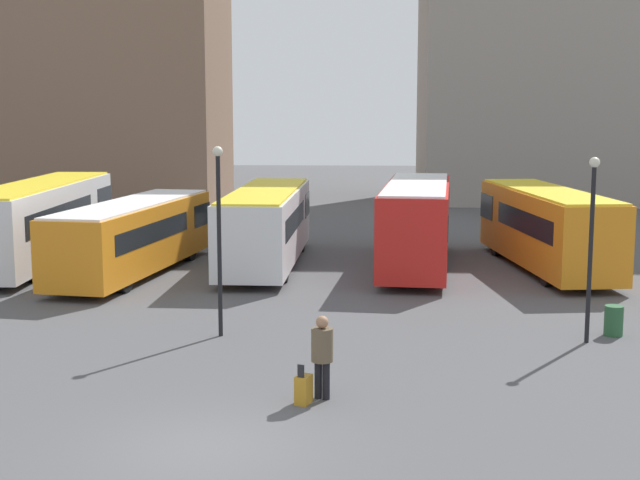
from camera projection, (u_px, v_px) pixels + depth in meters
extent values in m
plane|color=#4C4C4F|center=(202.00, 449.00, 16.65)|extent=(160.00, 160.00, 0.00)
cube|color=silver|center=(39.00, 221.00, 36.03)|extent=(2.78, 12.45, 2.92)
cube|color=black|center=(77.00, 199.00, 41.01)|extent=(2.65, 2.32, 1.11)
cube|color=black|center=(29.00, 215.00, 34.88)|extent=(2.73, 7.99, 0.88)
cube|color=yellow|center=(38.00, 184.00, 35.81)|extent=(2.57, 12.20, 0.08)
cylinder|color=black|center=(70.00, 237.00, 40.02)|extent=(2.49, 1.05, 1.01)
cylinder|color=black|center=(5.00, 268.00, 32.42)|extent=(2.49, 1.05, 1.01)
cube|color=orange|center=(133.00, 236.00, 33.77)|extent=(4.06, 10.93, 2.41)
cube|color=black|center=(174.00, 214.00, 37.97)|extent=(2.79, 2.32, 0.91)
cube|color=black|center=(123.00, 231.00, 32.80)|extent=(3.51, 7.13, 0.72)
cube|color=white|center=(132.00, 203.00, 33.59)|extent=(3.83, 10.69, 0.08)
cylinder|color=black|center=(166.00, 248.00, 37.13)|extent=(2.50, 1.34, 1.00)
cylinder|color=black|center=(96.00, 277.00, 30.71)|extent=(2.50, 1.34, 1.00)
cube|color=silver|center=(266.00, 225.00, 35.59)|extent=(2.76, 11.13, 2.69)
cube|color=black|center=(279.00, 204.00, 40.03)|extent=(2.61, 2.09, 1.02)
cube|color=black|center=(263.00, 220.00, 34.56)|extent=(2.71, 7.14, 0.81)
cube|color=yellow|center=(266.00, 190.00, 35.39)|extent=(2.55, 10.91, 0.08)
cylinder|color=black|center=(277.00, 239.00, 39.15)|extent=(2.45, 1.12, 1.07)
cylinder|color=black|center=(254.00, 267.00, 32.37)|extent=(2.45, 1.12, 1.07)
cube|color=red|center=(417.00, 223.00, 34.98)|extent=(3.47, 10.84, 3.00)
cube|color=black|center=(421.00, 202.00, 39.19)|extent=(2.67, 2.19, 1.14)
cube|color=black|center=(416.00, 217.00, 33.98)|extent=(3.13, 7.03, 0.90)
cube|color=white|center=(417.00, 184.00, 34.75)|extent=(3.26, 10.61, 0.08)
cylinder|color=black|center=(419.00, 242.00, 38.39)|extent=(2.44, 1.30, 1.07)
cylinder|color=black|center=(413.00, 270.00, 31.93)|extent=(2.44, 1.30, 1.07)
cube|color=orange|center=(546.00, 227.00, 34.74)|extent=(3.77, 10.78, 2.78)
cube|color=black|center=(514.00, 206.00, 38.95)|extent=(2.72, 2.24, 1.05)
cube|color=black|center=(555.00, 221.00, 33.75)|extent=(3.32, 7.01, 0.83)
cube|color=yellow|center=(548.00, 191.00, 34.53)|extent=(3.55, 10.54, 0.08)
cylinder|color=black|center=(520.00, 244.00, 38.14)|extent=(2.47, 1.29, 1.00)
cylinder|color=black|center=(575.00, 272.00, 31.69)|extent=(2.47, 1.29, 1.00)
cylinder|color=black|center=(318.00, 380.00, 19.48)|extent=(0.21, 0.21, 0.85)
cylinder|color=black|center=(326.00, 380.00, 19.41)|extent=(0.21, 0.21, 0.85)
cylinder|color=brown|center=(322.00, 345.00, 19.33)|extent=(0.61, 0.61, 0.74)
sphere|color=#9E7051|center=(322.00, 322.00, 19.25)|extent=(0.28, 0.28, 0.28)
cube|color=#B27A1E|center=(304.00, 390.00, 19.14)|extent=(0.39, 0.48, 0.62)
cube|color=black|center=(301.00, 371.00, 18.94)|extent=(0.15, 0.07, 0.28)
cylinder|color=black|center=(590.00, 255.00, 23.79)|extent=(0.12, 0.12, 4.80)
sphere|color=beige|center=(595.00, 162.00, 23.42)|extent=(0.28, 0.28, 0.28)
cylinder|color=black|center=(219.00, 247.00, 24.46)|extent=(0.12, 0.12, 5.05)
sphere|color=beige|center=(218.00, 151.00, 24.07)|extent=(0.28, 0.28, 0.28)
cylinder|color=#285633|center=(614.00, 321.00, 24.80)|extent=(0.52, 0.52, 0.85)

